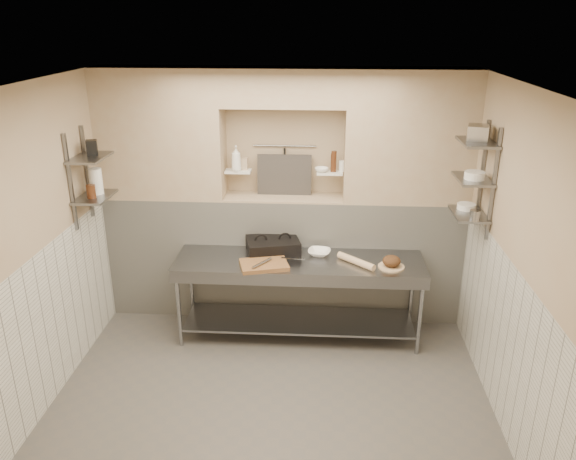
# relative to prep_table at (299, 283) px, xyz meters

# --- Properties ---
(floor) EXTENTS (4.00, 3.90, 0.10)m
(floor) POSITION_rel_prep_table_xyz_m (-0.20, -1.18, -0.69)
(floor) COLOR #55504B
(floor) RESTS_ON ground
(ceiling) EXTENTS (4.00, 3.90, 0.10)m
(ceiling) POSITION_rel_prep_table_xyz_m (-0.20, -1.18, 2.21)
(ceiling) COLOR silver
(ceiling) RESTS_ON ground
(wall_left) EXTENTS (0.10, 3.90, 2.80)m
(wall_left) POSITION_rel_prep_table_xyz_m (-2.25, -1.18, 0.76)
(wall_left) COLOR tan
(wall_left) RESTS_ON ground
(wall_right) EXTENTS (0.10, 3.90, 2.80)m
(wall_right) POSITION_rel_prep_table_xyz_m (1.85, -1.18, 0.76)
(wall_right) COLOR tan
(wall_right) RESTS_ON ground
(wall_back) EXTENTS (4.00, 0.10, 2.80)m
(wall_back) POSITION_rel_prep_table_xyz_m (-0.20, 0.82, 0.76)
(wall_back) COLOR tan
(wall_back) RESTS_ON ground
(wall_front) EXTENTS (4.00, 0.10, 2.80)m
(wall_front) POSITION_rel_prep_table_xyz_m (-0.20, -3.18, 0.76)
(wall_front) COLOR tan
(wall_front) RESTS_ON ground
(backwall_lower) EXTENTS (4.00, 0.40, 1.40)m
(backwall_lower) POSITION_rel_prep_table_xyz_m (-0.20, 0.57, 0.06)
(backwall_lower) COLOR silver
(backwall_lower) RESTS_ON floor
(alcove_sill) EXTENTS (1.30, 0.40, 0.02)m
(alcove_sill) POSITION_rel_prep_table_xyz_m (-0.20, 0.57, 0.77)
(alcove_sill) COLOR tan
(alcove_sill) RESTS_ON backwall_lower
(backwall_pillar_left) EXTENTS (1.35, 0.40, 1.40)m
(backwall_pillar_left) POSITION_rel_prep_table_xyz_m (-1.53, 0.57, 1.46)
(backwall_pillar_left) COLOR tan
(backwall_pillar_left) RESTS_ON backwall_lower
(backwall_pillar_right) EXTENTS (1.35, 0.40, 1.40)m
(backwall_pillar_right) POSITION_rel_prep_table_xyz_m (1.12, 0.57, 1.46)
(backwall_pillar_right) COLOR tan
(backwall_pillar_right) RESTS_ON backwall_lower
(backwall_header) EXTENTS (1.30, 0.40, 0.40)m
(backwall_header) POSITION_rel_prep_table_xyz_m (-0.20, 0.57, 1.96)
(backwall_header) COLOR tan
(backwall_header) RESTS_ON backwall_lower
(wainscot_left) EXTENTS (0.02, 3.90, 1.40)m
(wainscot_left) POSITION_rel_prep_table_xyz_m (-2.19, -1.18, 0.06)
(wainscot_left) COLOR silver
(wainscot_left) RESTS_ON floor
(wainscot_right) EXTENTS (0.02, 3.90, 1.40)m
(wainscot_right) POSITION_rel_prep_table_xyz_m (1.79, -1.18, 0.06)
(wainscot_right) COLOR silver
(wainscot_right) RESTS_ON floor
(alcove_shelf_left) EXTENTS (0.28, 0.16, 0.02)m
(alcove_shelf_left) POSITION_rel_prep_table_xyz_m (-0.70, 0.57, 1.06)
(alcove_shelf_left) COLOR white
(alcove_shelf_left) RESTS_ON backwall_lower
(alcove_shelf_right) EXTENTS (0.28, 0.16, 0.02)m
(alcove_shelf_right) POSITION_rel_prep_table_xyz_m (0.30, 0.57, 1.06)
(alcove_shelf_right) COLOR white
(alcove_shelf_right) RESTS_ON backwall_lower
(utensil_rail) EXTENTS (0.70, 0.02, 0.02)m
(utensil_rail) POSITION_rel_prep_table_xyz_m (-0.20, 0.74, 1.31)
(utensil_rail) COLOR gray
(utensil_rail) RESTS_ON wall_back
(hanging_steel) EXTENTS (0.02, 0.02, 0.30)m
(hanging_steel) POSITION_rel_prep_table_xyz_m (-0.20, 0.72, 1.14)
(hanging_steel) COLOR black
(hanging_steel) RESTS_ON utensil_rail
(splash_panel) EXTENTS (0.60, 0.08, 0.45)m
(splash_panel) POSITION_rel_prep_table_xyz_m (-0.20, 0.67, 1.00)
(splash_panel) COLOR #383330
(splash_panel) RESTS_ON alcove_sill
(shelf_rail_left_a) EXTENTS (0.03, 0.03, 0.95)m
(shelf_rail_left_a) POSITION_rel_prep_table_xyz_m (-2.18, 0.07, 1.16)
(shelf_rail_left_a) COLOR slate
(shelf_rail_left_a) RESTS_ON wall_left
(shelf_rail_left_b) EXTENTS (0.03, 0.03, 0.95)m
(shelf_rail_left_b) POSITION_rel_prep_table_xyz_m (-2.18, -0.33, 1.16)
(shelf_rail_left_b) COLOR slate
(shelf_rail_left_b) RESTS_ON wall_left
(wall_shelf_left_lower) EXTENTS (0.30, 0.50, 0.02)m
(wall_shelf_left_lower) POSITION_rel_prep_table_xyz_m (-2.04, -0.13, 0.96)
(wall_shelf_left_lower) COLOR slate
(wall_shelf_left_lower) RESTS_ON wall_left
(wall_shelf_left_upper) EXTENTS (0.30, 0.50, 0.03)m
(wall_shelf_left_upper) POSITION_rel_prep_table_xyz_m (-2.04, -0.13, 1.36)
(wall_shelf_left_upper) COLOR slate
(wall_shelf_left_upper) RESTS_ON wall_left
(shelf_rail_right_a) EXTENTS (0.03, 0.03, 1.05)m
(shelf_rail_right_a) POSITION_rel_prep_table_xyz_m (1.77, 0.07, 1.21)
(shelf_rail_right_a) COLOR slate
(shelf_rail_right_a) RESTS_ON wall_right
(shelf_rail_right_b) EXTENTS (0.03, 0.03, 1.05)m
(shelf_rail_right_b) POSITION_rel_prep_table_xyz_m (1.77, -0.33, 1.21)
(shelf_rail_right_b) COLOR slate
(shelf_rail_right_b) RESTS_ON wall_right
(wall_shelf_right_lower) EXTENTS (0.30, 0.50, 0.02)m
(wall_shelf_right_lower) POSITION_rel_prep_table_xyz_m (1.64, -0.13, 0.86)
(wall_shelf_right_lower) COLOR slate
(wall_shelf_right_lower) RESTS_ON wall_right
(wall_shelf_right_mid) EXTENTS (0.30, 0.50, 0.02)m
(wall_shelf_right_mid) POSITION_rel_prep_table_xyz_m (1.64, -0.13, 1.21)
(wall_shelf_right_mid) COLOR slate
(wall_shelf_right_mid) RESTS_ON wall_right
(wall_shelf_right_upper) EXTENTS (0.30, 0.50, 0.03)m
(wall_shelf_right_upper) POSITION_rel_prep_table_xyz_m (1.64, -0.13, 1.56)
(wall_shelf_right_upper) COLOR slate
(wall_shelf_right_upper) RESTS_ON wall_right
(prep_table) EXTENTS (2.60, 0.70, 0.90)m
(prep_table) POSITION_rel_prep_table_xyz_m (0.00, 0.00, 0.00)
(prep_table) COLOR gray
(prep_table) RESTS_ON floor
(panini_press) EXTENTS (0.63, 0.52, 0.15)m
(panini_press) POSITION_rel_prep_table_xyz_m (-0.29, 0.21, 0.33)
(panini_press) COLOR black
(panini_press) RESTS_ON prep_table
(cutting_board) EXTENTS (0.54, 0.44, 0.04)m
(cutting_board) POSITION_rel_prep_table_xyz_m (-0.35, -0.17, 0.28)
(cutting_board) COLOR brown
(cutting_board) RESTS_ON prep_table
(knife_blade) EXTENTS (0.25, 0.05, 0.01)m
(knife_blade) POSITION_rel_prep_table_xyz_m (-0.07, -0.05, 0.31)
(knife_blade) COLOR gray
(knife_blade) RESTS_ON cutting_board
(tongs) EXTENTS (0.18, 0.25, 0.03)m
(tongs) POSITION_rel_prep_table_xyz_m (-0.37, -0.21, 0.32)
(tongs) COLOR gray
(tongs) RESTS_ON cutting_board
(mixing_bowl) EXTENTS (0.27, 0.27, 0.06)m
(mixing_bowl) POSITION_rel_prep_table_xyz_m (0.21, 0.16, 0.29)
(mixing_bowl) COLOR white
(mixing_bowl) RESTS_ON prep_table
(rolling_pin) EXTENTS (0.39, 0.37, 0.07)m
(rolling_pin) POSITION_rel_prep_table_xyz_m (0.59, -0.05, 0.29)
(rolling_pin) COLOR #DDB48A
(rolling_pin) RESTS_ON prep_table
(bread_board) EXTENTS (0.27, 0.27, 0.02)m
(bread_board) POSITION_rel_prep_table_xyz_m (0.94, -0.10, 0.27)
(bread_board) COLOR #DDB48A
(bread_board) RESTS_ON prep_table
(bread_loaf) EXTENTS (0.18, 0.18, 0.11)m
(bread_loaf) POSITION_rel_prep_table_xyz_m (0.94, -0.10, 0.33)
(bread_loaf) COLOR #4C2D19
(bread_loaf) RESTS_ON bread_board
(bottle_soap) EXTENTS (0.13, 0.13, 0.28)m
(bottle_soap) POSITION_rel_prep_table_xyz_m (-0.71, 0.52, 1.21)
(bottle_soap) COLOR white
(bottle_soap) RESTS_ON alcove_shelf_left
(jar_alcove) EXTENTS (0.09, 0.09, 0.13)m
(jar_alcove) POSITION_rel_prep_table_xyz_m (-0.64, 0.60, 1.14)
(jar_alcove) COLOR tan
(jar_alcove) RESTS_ON alcove_shelf_left
(bowl_alcove) EXTENTS (0.17, 0.17, 0.05)m
(bowl_alcove) POSITION_rel_prep_table_xyz_m (0.21, 0.55, 1.09)
(bowl_alcove) COLOR white
(bowl_alcove) RESTS_ON alcove_shelf_right
(condiment_a) EXTENTS (0.05, 0.05, 0.20)m
(condiment_a) POSITION_rel_prep_table_xyz_m (0.33, 0.57, 1.17)
(condiment_a) COLOR #422010
(condiment_a) RESTS_ON alcove_shelf_right
(condiment_b) EXTENTS (0.06, 0.06, 0.23)m
(condiment_b) POSITION_rel_prep_table_xyz_m (0.34, 0.56, 1.18)
(condiment_b) COLOR #422010
(condiment_b) RESTS_ON alcove_shelf_right
(condiment_c) EXTENTS (0.07, 0.07, 0.12)m
(condiment_c) POSITION_rel_prep_table_xyz_m (0.43, 0.59, 1.13)
(condiment_c) COLOR white
(condiment_c) RESTS_ON alcove_shelf_right
(jug_left) EXTENTS (0.13, 0.13, 0.26)m
(jug_left) POSITION_rel_prep_table_xyz_m (-2.04, -0.07, 1.10)
(jug_left) COLOR white
(jug_left) RESTS_ON wall_shelf_left_lower
(jar_left) EXTENTS (0.09, 0.09, 0.13)m
(jar_left) POSITION_rel_prep_table_xyz_m (-2.04, -0.21, 1.04)
(jar_left) COLOR #422010
(jar_left) RESTS_ON wall_shelf_left_lower
(box_left_upper) EXTENTS (0.13, 0.13, 0.14)m
(box_left_upper) POSITION_rel_prep_table_xyz_m (-2.04, -0.06, 1.44)
(box_left_upper) COLOR black
(box_left_upper) RESTS_ON wall_shelf_left_upper
(bowl_right) EXTENTS (0.18, 0.18, 0.05)m
(bowl_right) POSITION_rel_prep_table_xyz_m (1.64, -0.02, 0.90)
(bowl_right) COLOR white
(bowl_right) RESTS_ON wall_shelf_right_lower
(canister_right) EXTENTS (0.10, 0.10, 0.10)m
(canister_right) POSITION_rel_prep_table_xyz_m (1.64, -0.35, 0.92)
(canister_right) COLOR gray
(canister_right) RESTS_ON wall_shelf_right_lower
(bowl_right_mid) EXTENTS (0.19, 0.19, 0.07)m
(bowl_right_mid) POSITION_rel_prep_table_xyz_m (1.64, -0.17, 1.26)
(bowl_right_mid) COLOR white
(bowl_right_mid) RESTS_ON wall_shelf_right_mid
(basket_right) EXTENTS (0.24, 0.27, 0.14)m
(basket_right) POSITION_rel_prep_table_xyz_m (1.64, -0.12, 1.64)
(basket_right) COLOR gray
(basket_right) RESTS_ON wall_shelf_right_upper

